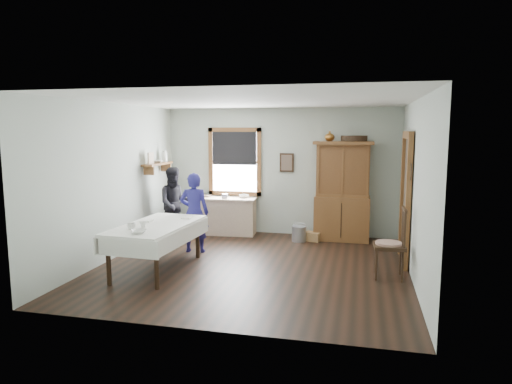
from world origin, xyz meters
The scene contains 20 objects.
room centered at (0.00, 0.00, 1.35)m, with size 5.01×5.01×2.70m.
window centered at (-1.00, 2.46, 1.63)m, with size 1.18×0.07×1.48m.
doorway centered at (2.46, 0.85, 1.16)m, with size 0.09×1.14×2.22m.
wall_shelf centered at (-2.37, 1.54, 1.57)m, with size 0.24×1.00×0.44m.
framed_picture centered at (0.15, 2.46, 1.55)m, with size 0.30×0.04×0.40m, color #301D11.
rug_beater centered at (2.45, 0.30, 1.72)m, with size 0.27×0.27×0.01m, color black.
work_counter centered at (-1.16, 2.16, 0.40)m, with size 1.39×0.53×0.79m, color #CCAE8D.
china_hutch centered at (1.34, 2.19, 1.01)m, with size 1.18×0.56×2.01m, color brown.
dining_table centered at (-1.45, -0.55, 0.38)m, with size 0.99×1.89×0.75m, color white.
spindle_chair centered at (2.15, -0.10, 0.55)m, with size 0.50×0.50×1.10m, color #301D11.
pail centered at (0.51, 1.87, 0.16)m, with size 0.29×0.29×0.31m, color #A4A8AD.
wicker_basket centered at (0.78, 1.96, 0.09)m, with size 0.31×0.22×0.18m, color #A4794A.
woman_blue centered at (-1.26, 0.64, 0.68)m, with size 0.50×0.33×1.36m, color navy.
figure_dark centered at (-1.99, 1.48, 0.69)m, with size 0.67×0.52×1.38m, color black.
table_cup_a centered at (-1.65, -0.98, 0.80)m, with size 0.12×0.12×0.10m, color silver.
table_cup_b centered at (-1.54, -0.82, 0.80)m, with size 0.10×0.10×0.09m, color silver.
table_bowl centered at (-1.41, -1.21, 0.78)m, with size 0.24×0.24×0.06m, color silver.
counter_book centered at (-1.70, 2.27, 0.81)m, with size 0.18×0.24×0.02m, color brown.
counter_bowl centered at (-0.74, 2.26, 0.83)m, with size 0.22×0.22×0.07m, color silver.
shelf_bowl centered at (-2.37, 1.55, 1.60)m, with size 0.22×0.22×0.05m, color silver.
Camera 1 is at (1.71, -7.12, 2.25)m, focal length 32.00 mm.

